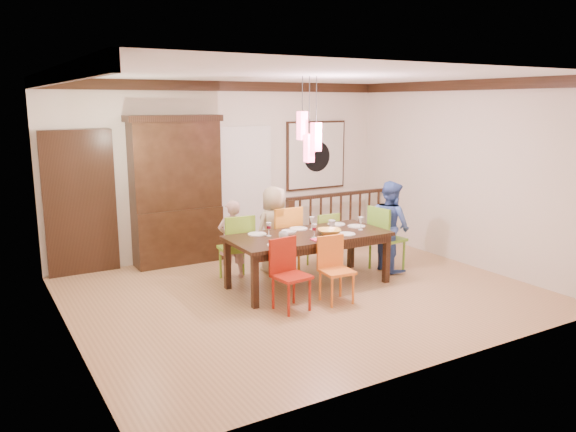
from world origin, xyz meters
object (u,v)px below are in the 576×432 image
dining_table (308,239)px  person_far_mid (274,229)px  balustrade (341,217)px  chair_end_right (388,234)px  chair_far_left (236,243)px  person_far_left (232,239)px  person_end_right (390,226)px  china_hutch (176,190)px

dining_table → person_far_mid: person_far_mid is taller
dining_table → balustrade: size_ratio=1.00×
chair_end_right → chair_far_left: bearing=66.8°
dining_table → person_far_mid: (-0.06, 0.88, -0.01)m
balustrade → person_far_mid: size_ratio=1.72×
chair_far_left → chair_end_right: size_ratio=0.99×
dining_table → chair_far_left: 1.08m
chair_far_left → chair_end_right: bearing=167.9°
person_far_left → person_far_mid: (0.71, 0.01, 0.07)m
person_far_left → dining_table: bearing=141.4°
chair_end_right → person_far_left: (-2.25, 0.83, 0.01)m
balustrade → person_end_right: 1.73m
chair_end_right → dining_table: bearing=85.8°
chair_end_right → china_hutch: bearing=46.9°
person_far_mid → chair_end_right: bearing=145.7°
person_far_left → china_hutch: bearing=-60.8°
chair_far_left → person_far_left: person_far_left is taller
balustrade → person_end_right: size_ratio=1.63×
dining_table → chair_far_left: (-0.78, 0.74, -0.11)m
dining_table → balustrade: (1.79, 1.72, -0.17)m
chair_far_left → person_end_right: person_end_right is taller
chair_end_right → person_far_mid: person_far_mid is taller
chair_end_right → person_far_mid: 1.75m
dining_table → person_end_right: bearing=1.6°
dining_table → china_hutch: 2.43m
person_far_left → balustrade: bearing=-151.8°
dining_table → person_far_left: person_far_left is taller
balustrade → china_hutch: bearing=173.0°
chair_far_left → china_hutch: bearing=-67.5°
chair_far_left → china_hutch: china_hutch is taller
person_far_left → person_end_right: 2.43m
china_hutch → chair_end_right: bearing=-37.2°
china_hutch → person_far_mid: 1.72m
chair_far_left → person_far_left: 0.13m
balustrade → person_far_left: size_ratio=1.94×
person_end_right → dining_table: bearing=91.9°
china_hutch → person_far_left: size_ratio=2.03×
chair_far_left → chair_end_right: 2.36m
dining_table → chair_end_right: bearing=2.7°
china_hutch → chair_far_left: bearing=-72.7°
china_hutch → balustrade: china_hutch is taller
chair_far_left → person_end_right: bearing=167.4°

